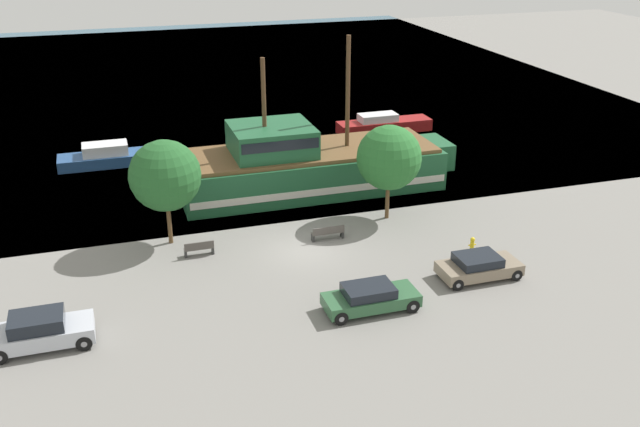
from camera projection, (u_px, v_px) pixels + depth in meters
The scene contains 13 objects.
ground_plane at pixel (305, 250), 39.37m from camera, with size 160.00×160.00×0.00m, color gray.
water_surface at pixel (192, 80), 77.88m from camera, with size 80.00×80.00×0.00m, color #33566B.
pirate_ship at pixel (307, 165), 47.23m from camera, with size 18.51×5.94×10.06m.
moored_boat_dockside at pixel (383, 125), 59.84m from camera, with size 7.97×2.01×1.58m.
moored_boat_outer at pixel (113, 156), 52.29m from camera, with size 8.00×2.28×1.62m.
parked_car_curb_front at pixel (479, 266), 36.24m from camera, with size 4.17×1.97×1.26m.
parked_car_curb_mid at pixel (370, 298), 33.30m from camera, with size 4.47×1.86×1.29m.
parked_car_curb_rear at pixel (41, 331), 30.48m from camera, with size 4.33×1.94×1.56m.
fire_hydrant at pixel (472, 243), 39.25m from camera, with size 0.42×0.25×0.76m.
bench_promenade_east at pixel (199, 248), 38.60m from camera, with size 1.60×0.45×0.85m.
bench_promenade_west at pixel (328, 233), 40.44m from camera, with size 1.87×0.45×0.85m.
tree_row_east at pixel (165, 176), 38.68m from camera, with size 3.93×3.93×6.00m.
tree_row_mideast at pixel (389, 158), 41.96m from camera, with size 3.87×3.87×5.80m.
Camera 1 is at (-9.87, -33.93, 17.48)m, focal length 40.00 mm.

